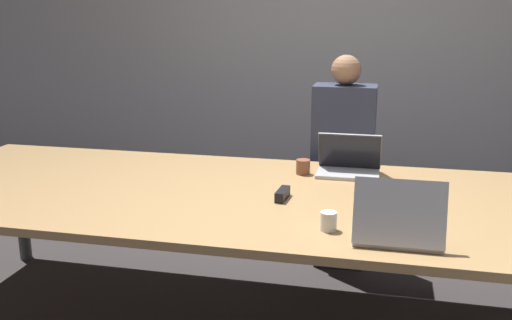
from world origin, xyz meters
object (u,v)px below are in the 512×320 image
at_px(cup_near_midright, 329,221).
at_px(stapler, 282,194).
at_px(laptop_near_midright, 398,225).
at_px(person_far_center, 342,167).
at_px(laptop_far_center, 349,162).
at_px(cup_far_center, 303,167).

bearing_deg(cup_near_midright, stapler, 125.66).
bearing_deg(cup_near_midright, laptop_near_midright, -14.94).
xyz_separation_m(person_far_center, laptop_near_midright, (0.33, -1.45, 0.17)).
xyz_separation_m(laptop_near_midright, stapler, (-0.55, 0.44, -0.05)).
distance_m(person_far_center, laptop_near_midright, 1.49).
relative_size(laptop_far_center, person_far_center, 0.25).
distance_m(cup_far_center, cup_near_midright, 0.87).
bearing_deg(cup_far_center, laptop_near_midright, -60.63).
distance_m(laptop_near_midright, cup_near_midright, 0.30).
xyz_separation_m(person_far_center, cup_far_center, (-0.19, -0.53, 0.13)).
bearing_deg(cup_near_midright, cup_far_center, 105.35).
height_order(laptop_far_center, cup_far_center, laptop_far_center).
height_order(cup_far_center, laptop_near_midright, laptop_near_midright).
xyz_separation_m(laptop_near_midright, cup_near_midright, (-0.28, 0.08, -0.04)).
xyz_separation_m(person_far_center, stapler, (-0.22, -1.00, 0.11)).
distance_m(laptop_far_center, laptop_near_midright, 1.01).
bearing_deg(cup_far_center, cup_near_midright, -74.65).
relative_size(laptop_far_center, cup_far_center, 4.23).
bearing_deg(stapler, laptop_near_midright, -35.08).
height_order(person_far_center, cup_near_midright, person_far_center).
distance_m(cup_far_center, laptop_near_midright, 1.05).
bearing_deg(laptop_far_center, person_far_center, 98.06).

